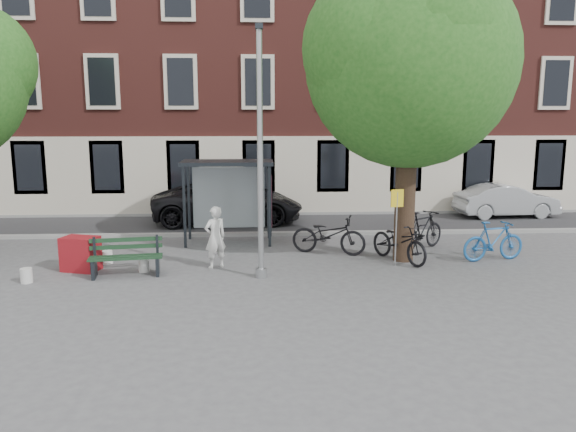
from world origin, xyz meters
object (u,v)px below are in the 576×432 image
(bike_d, at_px, (422,230))
(car_silver, at_px, (506,201))
(bike_c, at_px, (399,242))
(car_dark, at_px, (228,202))
(bike_a, at_px, (329,235))
(lamppost, at_px, (260,167))
(bus_shelter, at_px, (240,183))
(notice_sign, at_px, (397,210))
(bench, at_px, (126,259))
(red_stand, at_px, (81,254))
(bike_b, at_px, (494,241))
(painter, at_px, (215,237))

(bike_d, distance_m, car_silver, 7.32)
(bike_c, bearing_deg, bike_d, 24.34)
(car_dark, relative_size, car_silver, 1.41)
(bike_a, bearing_deg, lamppost, 159.73)
(bus_shelter, xyz_separation_m, notice_sign, (4.24, -3.19, -0.37))
(bench, relative_size, red_stand, 2.08)
(bike_b, bearing_deg, bench, 83.90)
(notice_sign, bearing_deg, bike_a, 125.28)
(bus_shelter, bearing_deg, bench, -127.14)
(painter, distance_m, bike_c, 5.07)
(bus_shelter, relative_size, bench, 1.52)
(painter, bearing_deg, bus_shelter, -131.11)
(bike_d, bearing_deg, bus_shelter, 38.14)
(lamppost, bearing_deg, red_stand, 168.92)
(painter, distance_m, car_silver, 13.15)
(painter, relative_size, bench, 0.89)
(notice_sign, bearing_deg, bus_shelter, 129.63)
(bike_a, bearing_deg, bike_c, -97.54)
(car_dark, bearing_deg, bike_d, -130.92)
(painter, distance_m, bike_a, 3.48)
(bus_shelter, bearing_deg, lamppost, -81.57)
(bike_d, xyz_separation_m, car_dark, (-6.07, 4.75, 0.19))
(bus_shelter, relative_size, red_stand, 3.17)
(bench, relative_size, car_dark, 0.33)
(bench, xyz_separation_m, car_silver, (13.31, 7.66, 0.23))
(bench, bearing_deg, bike_d, 7.76)
(bike_a, relative_size, bike_d, 1.10)
(bike_a, xyz_separation_m, bike_b, (4.50, -1.04, -0.01))
(bike_c, distance_m, red_stand, 8.57)
(car_dark, bearing_deg, red_stand, 148.86)
(painter, height_order, bike_d, painter)
(car_silver, relative_size, notice_sign, 1.92)
(bus_shelter, distance_m, notice_sign, 5.32)
(car_silver, xyz_separation_m, notice_sign, (-6.26, -7.14, 0.89))
(bike_c, xyz_separation_m, bike_d, (1.04, 1.34, 0.04))
(bench, xyz_separation_m, car_dark, (2.23, 7.07, 0.35))
(car_dark, bearing_deg, painter, 177.01)
(bus_shelter, relative_size, car_dark, 0.51)
(car_silver, bearing_deg, bike_c, 133.90)
(lamppost, relative_size, painter, 3.67)
(bike_b, relative_size, red_stand, 2.09)
(bike_b, bearing_deg, bike_c, 77.22)
(bench, bearing_deg, car_silver, 22.06)
(bus_shelter, bearing_deg, bike_b, -21.46)
(car_silver, bearing_deg, painter, 118.50)
(car_silver, height_order, red_stand, car_silver)
(notice_sign, bearing_deg, bike_d, 41.71)
(bike_d, xyz_separation_m, red_stand, (-9.59, -1.79, -0.15))
(lamppost, xyz_separation_m, bench, (-3.42, 0.40, -2.36))
(bike_b, relative_size, car_silver, 0.47)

